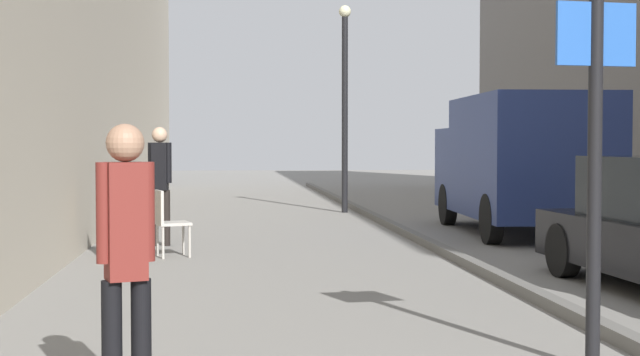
{
  "coord_description": "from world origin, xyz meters",
  "views": [
    {
      "loc": [
        -1.53,
        -1.98,
        1.59
      ],
      "look_at": [
        -0.33,
        9.48,
        1.15
      ],
      "focal_mm": 50.75,
      "sensor_mm": 36.0,
      "label": 1
    }
  ],
  "objects": [
    {
      "name": "ground_plane",
      "position": [
        0.0,
        12.0,
        0.0
      ],
      "size": [
        80.0,
        80.0,
        0.0
      ],
      "primitive_type": "plane",
      "color": "gray"
    },
    {
      "name": "pedestrian_main_foreground",
      "position": [
        -2.1,
        3.31,
        0.98
      ],
      "size": [
        0.33,
        0.25,
        1.7
      ],
      "rotation": [
        0.0,
        0.0,
        0.32
      ],
      "color": "black",
      "rests_on": "ground_plane"
    },
    {
      "name": "street_sign_post",
      "position": [
        1.04,
        4.09,
        1.55
      ],
      "size": [
        0.6,
        0.1,
        2.6
      ],
      "rotation": [
        0.0,
        0.0,
        3.26
      ],
      "color": "black",
      "rests_on": "ground_plane"
    },
    {
      "name": "lamp_post",
      "position": [
        1.21,
        18.67,
        2.72
      ],
      "size": [
        0.28,
        0.28,
        4.76
      ],
      "color": "black",
      "rests_on": "ground_plane"
    },
    {
      "name": "cafe_chair_by_doorway",
      "position": [
        -2.35,
        10.78,
        0.55
      ],
      "size": [
        0.55,
        0.55,
        0.94
      ],
      "rotation": [
        0.0,
        0.0,
        4.99
      ],
      "color": "#B7B2A8",
      "rests_on": "ground_plane"
    },
    {
      "name": "pedestrian_mid_block",
      "position": [
        -2.54,
        12.22,
        1.07
      ],
      "size": [
        0.37,
        0.24,
        1.85
      ],
      "rotation": [
        0.0,
        0.0,
        -0.11
      ],
      "color": "black",
      "rests_on": "ground_plane"
    },
    {
      "name": "cafe_chair_near_window",
      "position": [
        -3.01,
        10.84,
        0.55
      ],
      "size": [
        0.53,
        0.53,
        0.94
      ],
      "rotation": [
        0.0,
        0.0,
        3.39
      ],
      "color": "brown",
      "rests_on": "ground_plane"
    },
    {
      "name": "delivery_van",
      "position": [
        3.66,
        13.5,
        1.29
      ],
      "size": [
        2.28,
        5.02,
        2.4
      ],
      "rotation": [
        0.0,
        0.0,
        -0.04
      ],
      "color": "navy",
      "rests_on": "ground_plane"
    },
    {
      "name": "kerb_strip",
      "position": [
        1.58,
        12.0,
        0.06
      ],
      "size": [
        0.16,
        40.0,
        0.12
      ],
      "primitive_type": "cube",
      "color": "#615F5B",
      "rests_on": "ground_plane"
    }
  ]
}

